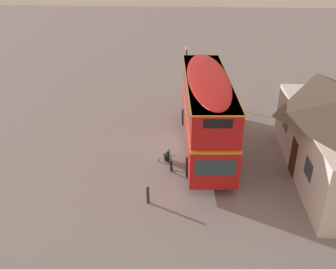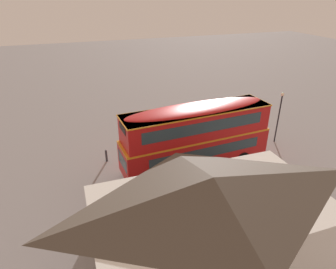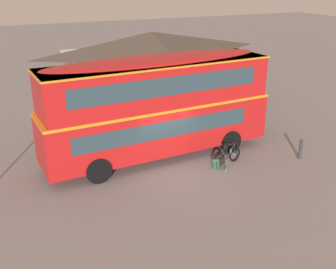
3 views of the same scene
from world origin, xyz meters
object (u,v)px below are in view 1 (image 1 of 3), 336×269
(water_bottle_green_metal, at_px, (159,160))
(street_lamp, at_px, (186,67))
(touring_bicycle, at_px, (169,160))
(double_decker_bus, at_px, (206,108))
(kerb_bollard, at_px, (148,195))
(backpack_on_ground, at_px, (166,156))

(water_bottle_green_metal, relative_size, street_lamp, 0.05)
(touring_bicycle, height_order, water_bottle_green_metal, touring_bicycle)
(touring_bicycle, height_order, street_lamp, street_lamp)
(touring_bicycle, bearing_deg, street_lamp, 175.97)
(double_decker_bus, relative_size, water_bottle_green_metal, 51.10)
(touring_bicycle, relative_size, street_lamp, 0.38)
(touring_bicycle, distance_m, kerb_bollard, 3.64)
(double_decker_bus, bearing_deg, backpack_on_ground, -51.83)
(backpack_on_ground, height_order, street_lamp, street_lamp)
(touring_bicycle, xyz_separation_m, street_lamp, (-10.58, 0.75, 2.36))
(double_decker_bus, relative_size, street_lamp, 2.48)
(water_bottle_green_metal, relative_size, kerb_bollard, 0.22)
(double_decker_bus, bearing_deg, kerb_bollard, -26.18)
(double_decker_bus, xyz_separation_m, street_lamp, (-8.12, -1.38, 0.08))
(touring_bicycle, bearing_deg, backpack_on_ground, -163.43)
(touring_bicycle, distance_m, street_lamp, 10.87)
(touring_bicycle, height_order, backpack_on_ground, touring_bicycle)
(double_decker_bus, distance_m, backpack_on_ground, 3.79)
(street_lamp, bearing_deg, touring_bicycle, -4.03)
(double_decker_bus, distance_m, touring_bicycle, 3.97)
(double_decker_bus, xyz_separation_m, backpack_on_ground, (1.82, -2.32, -2.39))
(backpack_on_ground, height_order, kerb_bollard, kerb_bollard)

